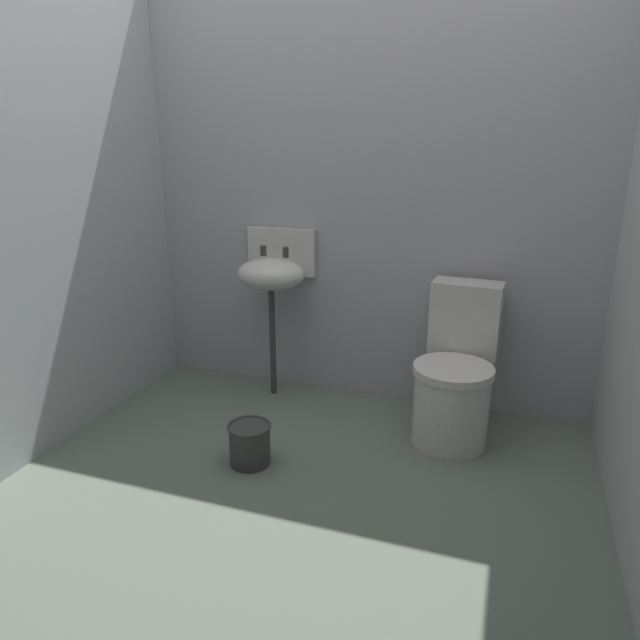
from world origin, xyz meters
name	(u,v)px	position (x,y,z in m)	size (l,w,h in m)	color
ground_plane	(302,489)	(0.00, 0.00, -0.04)	(3.00, 2.44, 0.08)	slate
wall_back	(367,189)	(0.00, 1.07, 1.23)	(3.00, 0.10, 2.45)	#ABAAB0
wall_left	(44,198)	(-1.35, 0.10, 1.23)	(0.10, 2.24, 2.45)	#A9B0B2
toilet_near_wall	(455,378)	(0.59, 0.67, 0.32)	(0.42, 0.61, 0.78)	silver
sink	(273,272)	(-0.50, 0.86, 0.75)	(0.42, 0.34, 0.99)	#3B3D3A
bucket	(250,443)	(-0.29, 0.07, 0.11)	(0.21, 0.21, 0.21)	#3B3D3A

